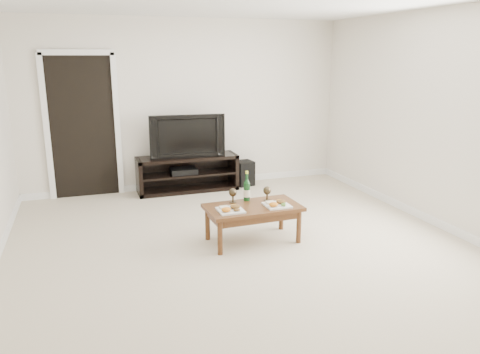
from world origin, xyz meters
The scene contains 13 objects.
floor centered at (0.00, 0.00, 0.00)m, with size 5.50×5.50×0.00m, color beige.
back_wall centered at (0.00, 2.77, 1.30)m, with size 5.00×0.04×2.60m, color silver.
doorway centered at (-1.55, 2.73, 1.02)m, with size 0.90×0.02×2.05m, color black.
media_console centered at (-0.07, 2.50, 0.28)m, with size 1.54×0.45×0.55m, color black.
television centered at (-0.07, 2.50, 0.88)m, with size 1.13×0.15×0.65m, color black.
av_receiver centered at (-0.13, 2.48, 0.33)m, with size 0.40×0.30×0.08m, color black.
subwoofer centered at (0.87, 2.52, 0.20)m, with size 0.27×0.27×0.40m, color black.
coffee_table centered at (0.18, 0.25, 0.21)m, with size 1.05×0.57×0.42m, color #523416.
plate_left centered at (-0.12, 0.16, 0.45)m, with size 0.27×0.27×0.07m, color white.
plate_right centered at (0.43, 0.16, 0.45)m, with size 0.27×0.27×0.07m, color white.
wine_bottle centered at (0.18, 0.46, 0.59)m, with size 0.07×0.07×0.35m, color #0F3916.
goblet_left centered at (0.00, 0.44, 0.51)m, with size 0.09×0.09×0.17m, color #392F1F, non-canonical shape.
goblet_right centered at (0.40, 0.38, 0.51)m, with size 0.09×0.09×0.17m, color #392F1F, non-canonical shape.
Camera 1 is at (-1.57, -4.41, 2.05)m, focal length 35.00 mm.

